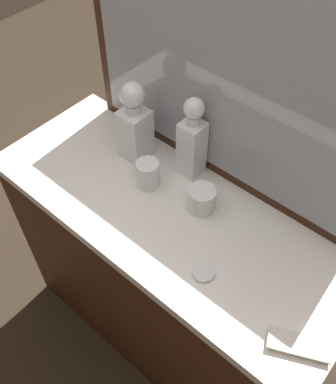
{
  "coord_description": "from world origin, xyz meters",
  "views": [
    {
      "loc": [
        0.54,
        -0.63,
        1.93
      ],
      "look_at": [
        0.0,
        0.0,
        0.96
      ],
      "focal_mm": 40.25,
      "sensor_mm": 36.0,
      "label": 1
    }
  ],
  "objects_px": {
    "crystal_tumbler_front": "(148,175)",
    "silver_brush_far_right": "(299,346)",
    "porcelain_dish": "(203,272)",
    "crystal_decanter_far_right": "(192,145)",
    "crystal_decanter_left": "(135,128)",
    "crystal_tumbler_far_left": "(202,200)"
  },
  "relations": [
    {
      "from": "crystal_decanter_far_right",
      "to": "crystal_tumbler_front",
      "type": "height_order",
      "value": "crystal_decanter_far_right"
    },
    {
      "from": "crystal_decanter_left",
      "to": "crystal_decanter_far_right",
      "type": "height_order",
      "value": "crystal_decanter_far_right"
    },
    {
      "from": "porcelain_dish",
      "to": "crystal_tumbler_front",
      "type": "bearing_deg",
      "value": 156.73
    },
    {
      "from": "crystal_decanter_left",
      "to": "crystal_tumbler_far_left",
      "type": "height_order",
      "value": "crystal_decanter_left"
    },
    {
      "from": "crystal_decanter_far_right",
      "to": "crystal_tumbler_front",
      "type": "bearing_deg",
      "value": -116.25
    },
    {
      "from": "silver_brush_far_right",
      "to": "porcelain_dish",
      "type": "distance_m",
      "value": 0.3
    },
    {
      "from": "crystal_decanter_far_right",
      "to": "porcelain_dish",
      "type": "bearing_deg",
      "value": -45.98
    },
    {
      "from": "silver_brush_far_right",
      "to": "crystal_decanter_left",
      "type": "bearing_deg",
      "value": 163.11
    },
    {
      "from": "crystal_decanter_left",
      "to": "crystal_decanter_far_right",
      "type": "bearing_deg",
      "value": 17.07
    },
    {
      "from": "crystal_decanter_left",
      "to": "crystal_tumbler_front",
      "type": "relative_size",
      "value": 3.03
    },
    {
      "from": "crystal_decanter_left",
      "to": "silver_brush_far_right",
      "type": "relative_size",
      "value": 1.78
    },
    {
      "from": "crystal_tumbler_front",
      "to": "silver_brush_far_right",
      "type": "height_order",
      "value": "crystal_tumbler_front"
    },
    {
      "from": "crystal_tumbler_far_left",
      "to": "crystal_tumbler_front",
      "type": "height_order",
      "value": "crystal_tumbler_front"
    },
    {
      "from": "crystal_decanter_far_right",
      "to": "crystal_tumbler_front",
      "type": "xyz_separation_m",
      "value": [
        -0.07,
        -0.14,
        -0.08
      ]
    },
    {
      "from": "crystal_tumbler_far_left",
      "to": "silver_brush_far_right",
      "type": "relative_size",
      "value": 0.52
    },
    {
      "from": "crystal_tumbler_far_left",
      "to": "silver_brush_far_right",
      "type": "height_order",
      "value": "crystal_tumbler_far_left"
    },
    {
      "from": "crystal_tumbler_front",
      "to": "crystal_decanter_left",
      "type": "bearing_deg",
      "value": 148.45
    },
    {
      "from": "porcelain_dish",
      "to": "crystal_tumbler_far_left",
      "type": "bearing_deg",
      "value": 129.44
    },
    {
      "from": "crystal_tumbler_far_left",
      "to": "crystal_tumbler_front",
      "type": "relative_size",
      "value": 0.88
    },
    {
      "from": "crystal_tumbler_front",
      "to": "porcelain_dish",
      "type": "bearing_deg",
      "value": -23.27
    },
    {
      "from": "silver_brush_far_right",
      "to": "porcelain_dish",
      "type": "bearing_deg",
      "value": 178.04
    },
    {
      "from": "crystal_decanter_left",
      "to": "crystal_tumbler_far_left",
      "type": "distance_m",
      "value": 0.33
    }
  ]
}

